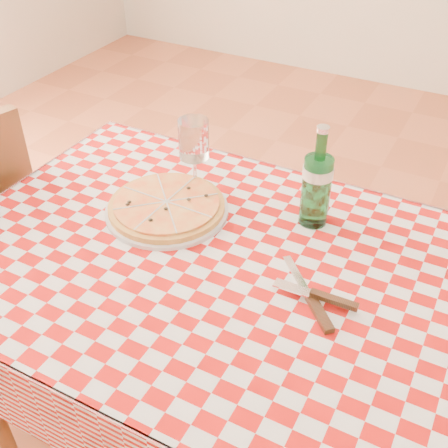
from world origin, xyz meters
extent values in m
plane|color=#A45335|center=(0.00, 0.00, 0.00)|extent=(6.00, 6.00, 0.00)
cube|color=brown|center=(0.00, 0.00, 0.73)|extent=(1.20, 0.80, 0.04)
cylinder|color=brown|center=(-0.54, 0.34, 0.35)|extent=(0.06, 0.06, 0.71)
cylinder|color=brown|center=(0.54, 0.34, 0.35)|extent=(0.06, 0.06, 0.71)
cube|color=#990B09|center=(0.00, 0.00, 0.75)|extent=(1.30, 0.90, 0.01)
cylinder|color=brown|center=(-0.73, 0.10, 0.22)|extent=(0.04, 0.04, 0.43)
camera|label=1|loc=(0.46, -0.86, 1.61)|focal=45.00mm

